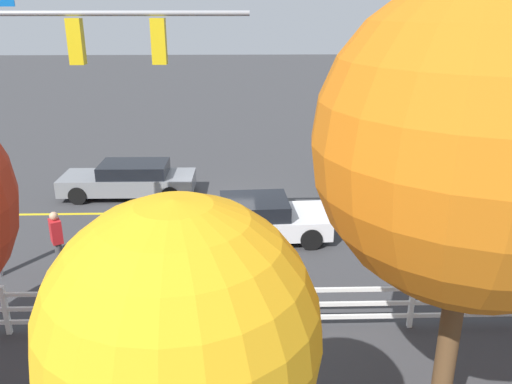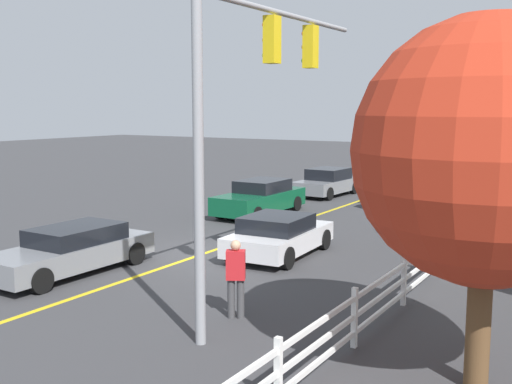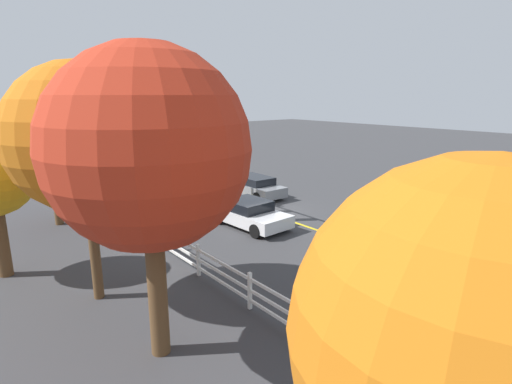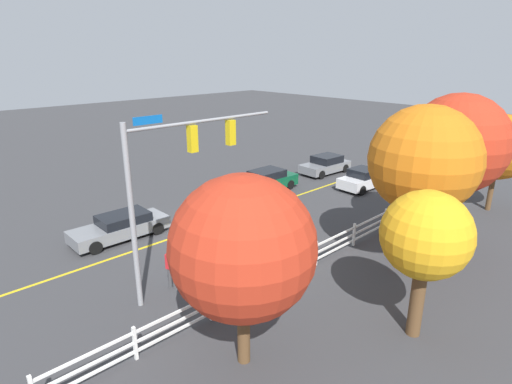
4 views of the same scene
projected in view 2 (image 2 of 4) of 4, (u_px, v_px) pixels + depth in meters
ground_plane at (197, 256)px, 18.59m from camera, size 120.00×120.00×0.00m
lane_center_stripe at (265, 233)px, 21.98m from camera, size 28.00×0.16×0.01m
signal_assembly at (251, 88)px, 12.61m from camera, size 6.67×0.38×6.90m
car_0 at (260, 198)px, 25.68m from camera, size 4.81×1.94×1.44m
car_1 at (400, 191)px, 28.08m from camera, size 4.04×1.96×1.42m
car_2 at (279, 235)px, 18.55m from camera, size 4.13×2.20×1.25m
car_3 at (327, 182)px, 31.22m from camera, size 4.17×2.12×1.37m
car_4 at (72, 250)px, 16.62m from camera, size 4.82×1.90×1.26m
pedestrian at (236, 276)px, 13.00m from camera, size 0.42×0.48×1.69m
white_rail_fence at (452, 243)px, 17.55m from camera, size 26.10×0.10×1.15m
tree_2 at (487, 152)px, 9.36m from camera, size 4.16×4.16×5.87m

